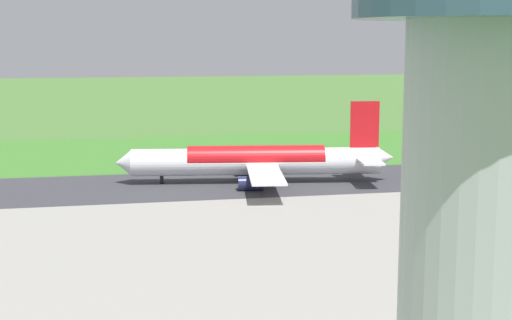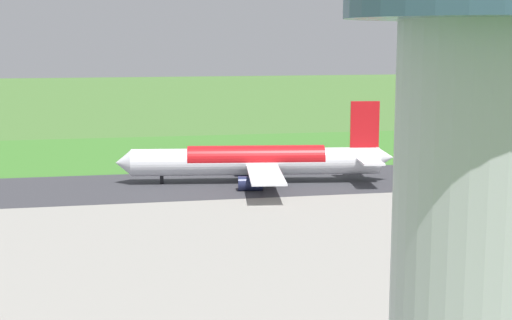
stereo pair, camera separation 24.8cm
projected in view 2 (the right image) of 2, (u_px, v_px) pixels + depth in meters
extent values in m
plane|color=#477233|center=(270.00, 182.00, 148.55)|extent=(800.00, 800.00, 0.00)
cube|color=#38383D|center=(270.00, 182.00, 148.54)|extent=(600.00, 28.43, 0.06)
cube|color=gray|center=(359.00, 258.00, 97.45)|extent=(440.00, 110.00, 0.05)
cube|color=#3C782B|center=(240.00, 156.00, 180.50)|extent=(600.00, 80.00, 0.04)
cylinder|color=white|center=(256.00, 162.00, 147.32)|extent=(48.25, 11.89, 5.20)
cone|color=white|center=(123.00, 163.00, 145.88)|extent=(3.66, 5.31, 4.94)
cone|color=white|center=(385.00, 157.00, 148.64)|extent=(4.09, 4.87, 4.42)
cube|color=red|center=(365.00, 124.00, 147.37)|extent=(5.61, 1.28, 9.00)
cube|color=white|center=(370.00, 161.00, 142.96)|extent=(5.22, 9.47, 0.36)
cube|color=white|center=(359.00, 152.00, 153.80)|extent=(5.22, 9.47, 0.36)
cube|color=white|center=(265.00, 174.00, 136.60)|extent=(9.03, 22.62, 0.35)
cube|color=white|center=(258.00, 155.00, 158.28)|extent=(9.03, 22.62, 0.35)
cylinder|color=#23284C|center=(250.00, 184.00, 140.30)|extent=(4.85, 3.40, 2.80)
cylinder|color=#23284C|center=(247.00, 170.00, 155.08)|extent=(4.85, 3.40, 2.80)
cylinder|color=black|center=(162.00, 175.00, 146.69)|extent=(0.70, 0.70, 3.42)
cylinder|color=black|center=(273.00, 178.00, 143.94)|extent=(0.70, 0.70, 3.42)
cylinder|color=black|center=(270.00, 170.00, 151.83)|extent=(0.70, 0.70, 3.42)
cylinder|color=red|center=(256.00, 159.00, 147.23)|extent=(26.87, 8.88, 5.23)
cube|color=black|center=(496.00, 180.00, 147.30)|extent=(4.50, 2.72, 0.75)
cube|color=#2D333D|center=(495.00, 177.00, 147.11)|extent=(2.53, 2.16, 0.55)
cylinder|color=black|center=(498.00, 180.00, 148.70)|extent=(0.67, 0.36, 0.64)
cylinder|color=black|center=(504.00, 182.00, 147.17)|extent=(0.67, 0.36, 0.64)
cylinder|color=black|center=(487.00, 182.00, 147.54)|extent=(0.67, 0.36, 0.64)
cylinder|color=black|center=(493.00, 183.00, 146.02)|extent=(0.67, 0.36, 0.64)
cylinder|color=slate|center=(184.00, 155.00, 175.73)|extent=(0.10, 0.10, 1.95)
cube|color=red|center=(184.00, 150.00, 175.54)|extent=(0.60, 0.04, 0.60)
cone|color=orange|center=(153.00, 160.00, 173.19)|extent=(0.40, 0.40, 0.55)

